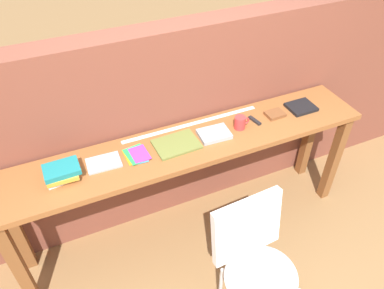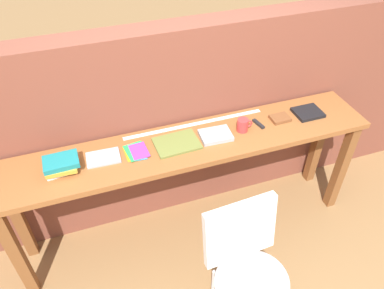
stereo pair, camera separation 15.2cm
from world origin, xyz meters
name	(u,v)px [view 1 (the left image)]	position (x,y,z in m)	size (l,w,h in m)	color
ground_plane	(206,256)	(0.00, 0.00, 0.00)	(40.00, 40.00, 0.00)	olive
brick_wall_back	(171,127)	(0.00, 0.64, 0.77)	(6.00, 0.20, 1.53)	brown
sideboard	(189,158)	(0.00, 0.30, 0.74)	(2.50, 0.44, 0.88)	brown
chair_white_moulded	(256,260)	(0.10, -0.44, 0.53)	(0.46, 0.48, 0.89)	white
book_stack_leftmost	(61,172)	(-0.80, 0.30, 0.92)	(0.21, 0.18, 0.08)	white
magazine_cycling	(104,163)	(-0.55, 0.33, 0.89)	(0.20, 0.14, 0.01)	#9E9EA3
pamphlet_pile_colourful	(137,155)	(-0.35, 0.31, 0.89)	(0.15, 0.18, 0.01)	orange
book_open_centre	(176,144)	(-0.08, 0.31, 0.89)	(0.28, 0.21, 0.02)	olive
book_grey_hardcover	(214,134)	(0.18, 0.30, 0.89)	(0.20, 0.15, 0.03)	#9E9EA3
mug	(240,122)	(0.38, 0.30, 0.92)	(0.11, 0.08, 0.09)	red
multitool_folded	(255,121)	(0.51, 0.32, 0.89)	(0.02, 0.11, 0.02)	black
leather_journal_brown	(275,114)	(0.68, 0.32, 0.89)	(0.13, 0.10, 0.02)	brown
book_repair_rightmost	(301,107)	(0.90, 0.32, 0.89)	(0.19, 0.16, 0.02)	black
ruler_metal_back_edge	(192,124)	(0.09, 0.47, 0.88)	(1.00, 0.03, 0.00)	silver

